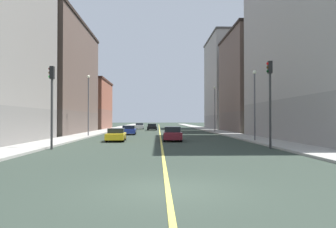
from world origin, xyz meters
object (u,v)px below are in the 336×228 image
at_px(traffic_light_left_near, 270,92).
at_px(car_black, 152,127).
at_px(building_right_midblock, 45,78).
at_px(car_blue, 129,130).
at_px(car_maroon, 172,134).
at_px(traffic_light_right_near, 52,95).
at_px(street_lamp_right_near, 88,99).
at_px(car_yellow, 116,135).
at_px(building_left_mid, 263,82).
at_px(street_lamp_left_near, 255,97).
at_px(building_right_distant, 80,105).
at_px(car_white, 140,126).
at_px(street_lamp_left_far, 215,104).
at_px(building_left_far, 236,83).

distance_m(traffic_light_left_near, car_black, 41.28).
xyz_separation_m(building_right_midblock, car_blue, (13.05, -4.03, -7.71)).
height_order(building_right_midblock, car_maroon, building_right_midblock).
bearing_deg(traffic_light_right_near, street_lamp_right_near, 93.40).
xyz_separation_m(car_black, car_yellow, (-2.92, -31.71, -0.01)).
distance_m(building_left_mid, street_lamp_left_near, 25.18).
xyz_separation_m(building_right_distant, street_lamp_left_near, (26.23, -40.95, -1.16)).
distance_m(car_black, car_yellow, 31.84).
xyz_separation_m(street_lamp_left_near, car_white, (-13.16, 40.02, -3.55)).
distance_m(traffic_light_left_near, street_lamp_left_near, 7.08).
xyz_separation_m(street_lamp_left_far, car_maroon, (-7.71, -19.52, -3.84)).
relative_size(building_right_midblock, car_white, 4.98).
distance_m(building_right_midblock, building_right_distant, 22.42).
relative_size(building_left_far, car_yellow, 4.84).
bearing_deg(car_blue, car_maroon, -67.22).
bearing_deg(street_lamp_left_near, car_black, 107.28).
bearing_deg(building_left_mid, street_lamp_left_near, -110.15).
distance_m(building_right_midblock, car_yellow, 23.04).
relative_size(building_left_mid, car_maroon, 3.86).
relative_size(building_left_far, car_black, 4.50).
height_order(building_left_mid, street_lamp_right_near, building_left_mid).
xyz_separation_m(building_left_far, building_right_distant, (-34.79, -1.30, -5.00)).
bearing_deg(building_left_mid, street_lamp_right_near, -152.27).
relative_size(building_right_distant, traffic_light_right_near, 2.58).
bearing_deg(street_lamp_right_near, building_right_midblock, 132.96).
relative_size(building_right_distant, car_yellow, 3.56).
relative_size(building_left_far, street_lamp_left_far, 2.87).
xyz_separation_m(building_left_mid, building_left_far, (0.00, 18.93, 2.04)).
xyz_separation_m(building_right_distant, car_yellow, (13.02, -39.59, -4.75)).
distance_m(building_right_midblock, street_lamp_left_far, 26.62).
distance_m(street_lamp_right_near, car_yellow, 10.14).
xyz_separation_m(traffic_light_left_near, car_maroon, (-6.69, 8.69, -3.41)).
distance_m(building_left_far, car_black, 23.11).
height_order(building_left_far, car_black, building_left_far).
distance_m(building_left_mid, car_blue, 24.62).
height_order(building_right_midblock, street_lamp_right_near, building_right_midblock).
distance_m(building_right_midblock, car_white, 26.13).
height_order(building_right_distant, car_white, building_right_distant).
distance_m(traffic_light_right_near, car_yellow, 9.62).
xyz_separation_m(building_right_midblock, building_right_distant, (0.00, 22.22, -2.97)).
height_order(building_right_midblock, car_black, building_right_midblock).
height_order(building_left_mid, car_white, building_left_mid).
bearing_deg(building_right_distant, car_blue, -63.57).
relative_size(building_right_midblock, car_black, 4.84).
bearing_deg(building_left_mid, traffic_light_right_near, -129.77).
distance_m(building_left_mid, car_maroon, 28.14).
relative_size(car_white, car_maroon, 1.04).
height_order(traffic_light_left_near, traffic_light_right_near, traffic_light_left_near).
bearing_deg(building_right_midblock, car_maroon, -42.64).
bearing_deg(car_yellow, car_white, 89.93).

